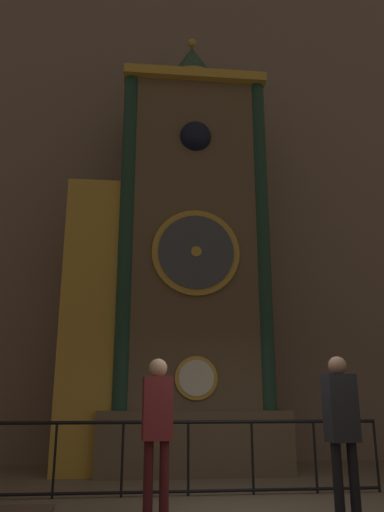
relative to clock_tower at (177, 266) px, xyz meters
name	(u,v)px	position (x,y,z in m)	size (l,w,h in m)	color
cathedral_back_wall	(200,180)	(0.63, 1.35, 2.48)	(24.00, 0.32, 12.63)	#7A6656
clock_tower	(177,266)	(0.00, 0.00, 0.00)	(4.16, 1.78, 9.21)	brown
railing_fence	(188,453)	(0.03, -2.16, -3.27)	(5.55, 0.05, 0.99)	black
visitor_near	(157,420)	(-0.46, -3.54, -2.76)	(0.36, 0.25, 1.76)	#461518
visitor_far	(342,421)	(1.57, -4.00, -2.76)	(0.37, 0.26, 1.77)	black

